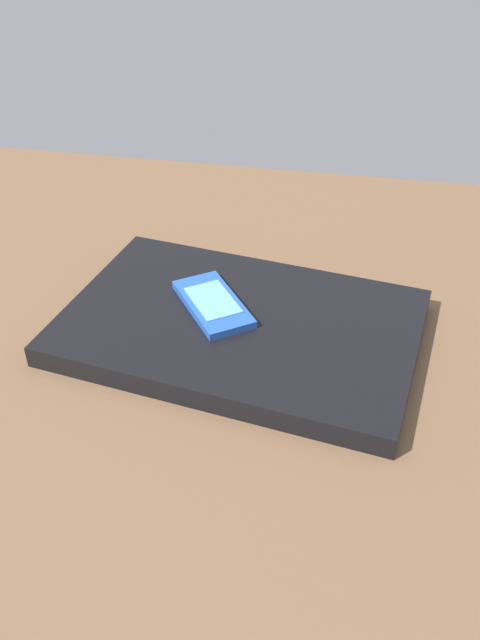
% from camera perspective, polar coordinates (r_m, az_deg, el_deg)
% --- Properties ---
extents(desk_surface, '(1.20, 0.80, 0.03)m').
position_cam_1_polar(desk_surface, '(0.74, -4.41, -0.16)').
color(desk_surface, brown).
rests_on(desk_surface, ground).
extents(laptop_closed, '(0.39, 0.29, 0.02)m').
position_cam_1_polar(laptop_closed, '(0.68, 0.00, -0.58)').
color(laptop_closed, black).
rests_on(laptop_closed, desk_surface).
extents(cell_phone_on_laptop, '(0.10, 0.12, 0.01)m').
position_cam_1_polar(cell_phone_on_laptop, '(0.69, -2.36, 1.43)').
color(cell_phone_on_laptop, '#1E479E').
rests_on(cell_phone_on_laptop, laptop_closed).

